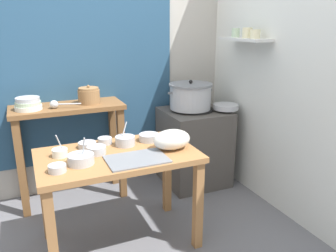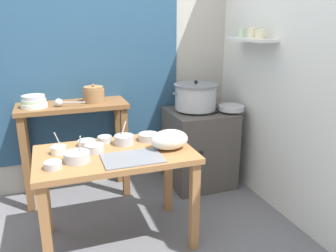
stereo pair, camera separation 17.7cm
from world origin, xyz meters
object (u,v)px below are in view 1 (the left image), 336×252
(bowl_stack_enamel, at_px, (28,104))
(prep_bowl_0, at_px, (81,159))
(prep_table, at_px, (118,168))
(wide_pan, at_px, (226,107))
(prep_bowl_6, at_px, (105,140))
(prep_bowl_5, at_px, (87,145))
(clay_pot, at_px, (89,96))
(plastic_bag, at_px, (172,140))
(prep_bowl_7, at_px, (96,150))
(steamer_pot, at_px, (190,96))
(prep_bowl_3, at_px, (149,137))
(stove_block, at_px, (194,146))
(serving_tray, at_px, (137,159))
(back_shelf_table, at_px, (69,129))
(ladle, at_px, (55,104))
(prep_bowl_1, at_px, (125,140))
(prep_bowl_2, at_px, (60,152))
(prep_bowl_4, at_px, (57,168))

(bowl_stack_enamel, height_order, prep_bowl_0, bowl_stack_enamel)
(prep_table, relative_size, wide_pan, 4.48)
(bowl_stack_enamel, distance_m, prep_bowl_6, 0.78)
(prep_bowl_0, distance_m, prep_bowl_5, 0.30)
(wide_pan, relative_size, prep_bowl_5, 1.90)
(clay_pot, bearing_deg, plastic_bag, -66.17)
(wide_pan, bearing_deg, prep_bowl_5, -165.58)
(prep_bowl_7, bearing_deg, steamer_pot, 32.04)
(plastic_bag, relative_size, prep_bowl_3, 1.79)
(prep_bowl_5, xyz_separation_m, prep_bowl_7, (0.04, -0.15, 0.01))
(stove_block, xyz_separation_m, bowl_stack_enamel, (-1.51, 0.10, 0.57))
(serving_tray, relative_size, prep_bowl_6, 3.76)
(steamer_pot, relative_size, prep_bowl_3, 3.03)
(serving_tray, height_order, prep_bowl_0, prep_bowl_0)
(back_shelf_table, bearing_deg, clay_pot, 0.00)
(prep_bowl_3, height_order, prep_bowl_5, prep_bowl_3)
(plastic_bag, height_order, prep_bowl_5, plastic_bag)
(serving_tray, height_order, prep_bowl_3, prep_bowl_3)
(clay_pot, bearing_deg, ladle, -166.16)
(steamer_pot, bearing_deg, prep_bowl_5, -154.71)
(ladle, height_order, prep_bowl_0, ladle)
(prep_bowl_0, relative_size, prep_bowl_1, 1.06)
(clay_pot, relative_size, ladle, 0.76)
(wide_pan, bearing_deg, prep_bowl_1, -159.56)
(back_shelf_table, xyz_separation_m, prep_bowl_2, (-0.16, -0.73, 0.07))
(back_shelf_table, height_order, prep_bowl_4, back_shelf_table)
(prep_bowl_0, bearing_deg, stove_block, 32.37)
(steamer_pot, relative_size, serving_tray, 1.18)
(ladle, relative_size, prep_bowl_3, 1.62)
(back_shelf_table, distance_m, plastic_bag, 1.09)
(prep_table, bearing_deg, prep_bowl_3, 27.84)
(bowl_stack_enamel, bearing_deg, prep_bowl_7, -62.35)
(steamer_pot, height_order, prep_bowl_5, steamer_pot)
(ladle, xyz_separation_m, prep_bowl_5, (0.15, -0.56, -0.19))
(plastic_bag, bearing_deg, prep_bowl_0, -179.01)
(prep_bowl_0, xyz_separation_m, prep_bowl_1, (0.36, 0.22, 0.00))
(plastic_bag, xyz_separation_m, prep_bowl_5, (-0.55, 0.27, -0.05))
(stove_block, xyz_separation_m, wide_pan, (0.27, -0.14, 0.42))
(plastic_bag, distance_m, prep_bowl_4, 0.81)
(prep_bowl_2, relative_size, prep_bowl_7, 1.25)
(prep_bowl_2, xyz_separation_m, prep_bowl_6, (0.34, 0.13, -0.00))
(back_shelf_table, relative_size, prep_bowl_4, 8.75)
(prep_bowl_5, height_order, prep_bowl_7, prep_bowl_7)
(prep_table, relative_size, steamer_pot, 2.34)
(back_shelf_table, height_order, prep_bowl_5, back_shelf_table)
(wide_pan, bearing_deg, prep_bowl_6, -165.24)
(clay_pot, xyz_separation_m, prep_bowl_5, (-0.15, -0.64, -0.23))
(prep_bowl_6, bearing_deg, steamer_pot, 27.08)
(bowl_stack_enamel, height_order, prep_bowl_1, bowl_stack_enamel)
(bowl_stack_enamel, relative_size, prep_bowl_7, 1.64)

